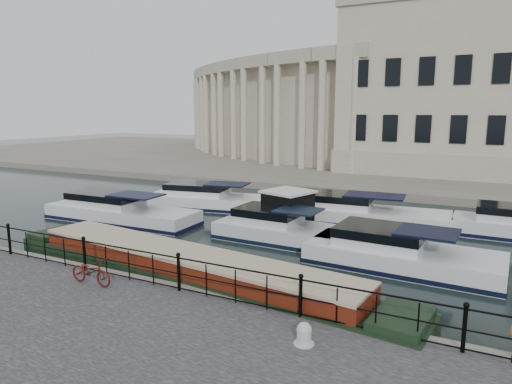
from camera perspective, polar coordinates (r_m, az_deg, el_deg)
ground_plane at (r=16.51m, az=-4.79°, el=-11.28°), size 160.00×160.00×0.00m
far_bank at (r=52.98m, az=17.98°, el=3.48°), size 120.00×42.00×0.55m
railing at (r=14.35m, az=-9.65°, el=-9.64°), size 24.14×0.14×1.22m
civic_building at (r=48.62m, az=16.42°, el=10.99°), size 53.55×31.84×16.85m
bicycle at (r=15.63m, az=-19.93°, el=-9.32°), size 1.63×0.57×0.86m
mooring_bollard at (r=11.37m, az=6.03°, el=-17.25°), size 0.49×0.49×0.55m
narrowboat at (r=16.43m, az=-8.82°, el=-10.12°), size 16.74×4.13×1.60m
harbour_hut at (r=22.88m, az=3.98°, el=-2.65°), size 3.47×3.15×2.18m
cabin_cruisers at (r=23.65m, az=4.95°, el=-3.70°), size 27.89×9.86×1.99m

